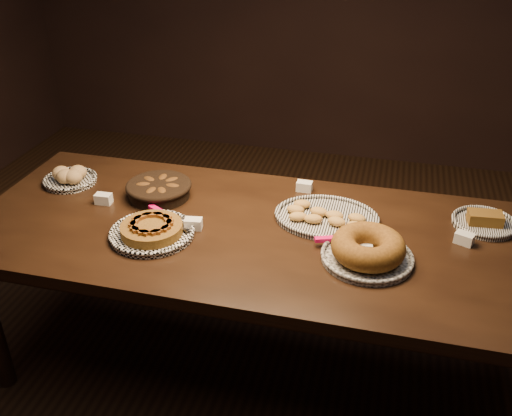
% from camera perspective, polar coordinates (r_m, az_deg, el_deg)
% --- Properties ---
extents(ground, '(5.00, 5.00, 0.00)m').
position_cam_1_polar(ground, '(2.79, 0.18, -15.40)').
color(ground, black).
rests_on(ground, ground).
extents(buffet_table, '(2.40, 1.00, 0.75)m').
position_cam_1_polar(buffet_table, '(2.36, 0.21, -3.69)').
color(buffet_table, black).
rests_on(buffet_table, ground).
extents(apple_tart_plate, '(0.34, 0.35, 0.06)m').
position_cam_1_polar(apple_tart_plate, '(2.30, -10.36, -2.23)').
color(apple_tart_plate, white).
rests_on(apple_tart_plate, buffet_table).
extents(madeleine_platter, '(0.43, 0.35, 0.05)m').
position_cam_1_polar(madeleine_platter, '(2.39, 6.99, -0.86)').
color(madeleine_platter, black).
rests_on(madeleine_platter, buffet_table).
extents(bundt_cake_plate, '(0.38, 0.35, 0.11)m').
position_cam_1_polar(bundt_cake_plate, '(2.15, 11.10, -4.12)').
color(bundt_cake_plate, black).
rests_on(bundt_cake_plate, buffet_table).
extents(croissant_basket, '(0.34, 0.34, 0.07)m').
position_cam_1_polar(croissant_basket, '(2.58, -9.68, 1.95)').
color(croissant_basket, black).
rests_on(croissant_basket, buffet_table).
extents(bread_roll_plate, '(0.25, 0.25, 0.08)m').
position_cam_1_polar(bread_roll_plate, '(2.80, -18.12, 2.95)').
color(bread_roll_plate, white).
rests_on(bread_roll_plate, buffet_table).
extents(loaf_plate, '(0.26, 0.26, 0.06)m').
position_cam_1_polar(loaf_plate, '(2.51, 21.86, -1.26)').
color(loaf_plate, black).
rests_on(loaf_plate, buffet_table).
extents(tent_cards, '(1.59, 0.49, 0.04)m').
position_cam_1_polar(tent_cards, '(2.36, 2.50, -0.94)').
color(tent_cards, white).
rests_on(tent_cards, buffet_table).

